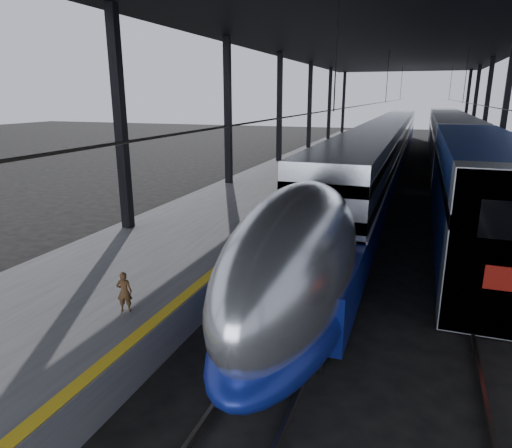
% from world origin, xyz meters
% --- Properties ---
extents(ground, '(160.00, 160.00, 0.00)m').
position_xyz_m(ground, '(0.00, 0.00, 0.00)').
color(ground, black).
rests_on(ground, ground).
extents(platform, '(6.00, 80.00, 1.00)m').
position_xyz_m(platform, '(-3.50, 20.00, 0.50)').
color(platform, '#4C4C4F').
rests_on(platform, ground).
extents(yellow_strip, '(0.30, 80.00, 0.01)m').
position_xyz_m(yellow_strip, '(-0.70, 20.00, 1.00)').
color(yellow_strip, gold).
rests_on(yellow_strip, platform).
extents(rails, '(6.52, 80.00, 0.16)m').
position_xyz_m(rails, '(4.50, 20.00, 0.08)').
color(rails, slate).
rests_on(rails, ground).
extents(canopy, '(18.00, 75.00, 9.47)m').
position_xyz_m(canopy, '(1.90, 20.00, 9.12)').
color(canopy, black).
rests_on(canopy, ground).
extents(tgv_train, '(2.81, 65.20, 4.03)m').
position_xyz_m(tgv_train, '(2.00, 28.18, 1.88)').
color(tgv_train, silver).
rests_on(tgv_train, ground).
extents(second_train, '(3.13, 56.05, 4.32)m').
position_xyz_m(second_train, '(7.00, 29.51, 2.19)').
color(second_train, navy).
rests_on(second_train, ground).
extents(child, '(0.42, 0.35, 0.99)m').
position_xyz_m(child, '(-1.62, -1.13, 1.49)').
color(child, '#50331A').
rests_on(child, platform).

